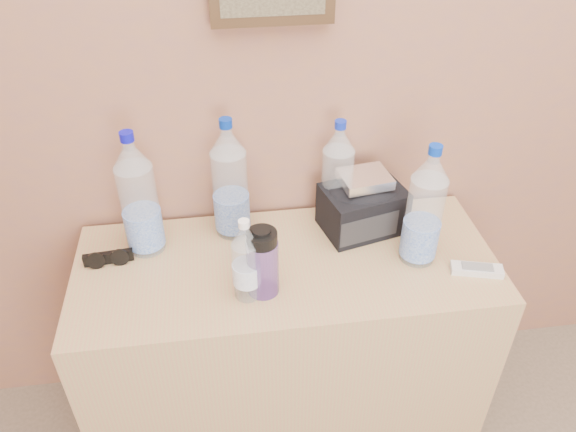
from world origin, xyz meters
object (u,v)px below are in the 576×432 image
Objects in this scene: sunglasses at (108,258)px; pet_large_c at (337,179)px; dresser at (287,349)px; ac_remote at (477,270)px; pet_large_b at (230,185)px; foil_packet at (365,179)px; pet_large_a at (139,200)px; nalgene_bottle at (263,262)px; pet_large_d at (424,212)px; toiletry_bag at (363,206)px; pet_small at (246,264)px.

pet_large_c is at bearing 3.82° from sunglasses.
ac_remote is at bearing -12.55° from dresser.
pet_large_b is 0.37m from foil_packet.
pet_large_a is 2.76× the size of sunglasses.
nalgene_bottle reaches higher than ac_remote.
pet_large_d is 2.66× the size of sunglasses.
pet_large_a is 0.54m from pet_large_c.
pet_large_a reaches higher than nalgene_bottle.
sunglasses reaches higher than dresser.
pet_large_c is 0.11m from toiletry_bag.
pet_large_b reaches higher than foil_packet.
dresser is 3.19× the size of pet_large_b.
toiletry_bag is at bearing 153.16° from ac_remote.
toiletry_bag is (0.61, 0.01, -0.08)m from pet_large_a.
dresser is 8.71× the size of sunglasses.
pet_large_c reaches higher than ac_remote.
foil_packet is at bearing 127.21° from pet_large_d.
pet_small is at bearing -146.16° from foil_packet.
foil_packet is (0.24, 0.13, 0.52)m from dresser.
dresser is 8.51× the size of foil_packet.
pet_large_b is at bearing 94.28° from pet_small.
sunglasses is 0.71m from toiletry_bag.
pet_large_b reaches higher than pet_small.
pet_large_c is 0.08m from foil_packet.
pet_large_c reaches higher than nalgene_bottle.
pet_large_a is 1.86× the size of nalgene_bottle.
nalgene_bottle reaches higher than foil_packet.
pet_large_c is at bearing 1.29° from pet_large_b.
pet_large_a reaches higher than toiletry_bag.
ac_remote is (0.96, -0.18, -0.01)m from sunglasses.
pet_large_a is 0.61m from foil_packet.
pet_large_d is 0.20m from foil_packet.
pet_large_d is 1.50× the size of pet_small.
pet_large_d is at bearing -46.29° from pet_large_c.
pet_large_c is 0.45m from ac_remote.
pet_small reaches higher than toiletry_bag.
pet_large_c is at bearing 150.01° from foil_packet.
sunglasses is 0.98× the size of foil_packet.
pet_large_c reaches higher than sunglasses.
sunglasses is at bearing 154.40° from pet_small.
foil_packet is (0.35, 0.23, 0.06)m from pet_small.
foil_packet is (0.37, -0.03, 0.01)m from pet_large_b.
pet_large_c is (0.54, 0.05, -0.02)m from pet_large_a.
pet_large_a is 0.61m from toiletry_bag.
pet_large_a is at bearing -179.42° from ac_remote.
pet_small is at bearing -135.76° from pet_large_c.
dresser is 4.90× the size of pet_small.
dresser is at bearing -17.33° from pet_large_a.
toiletry_bag is at bearing 33.19° from pet_small.
pet_large_b is at bearing 158.86° from pet_large_d.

